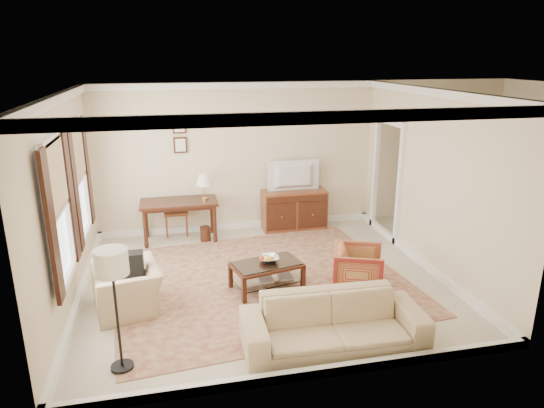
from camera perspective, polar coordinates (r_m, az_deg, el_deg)
name	(u,v)px	position (r m, az deg, el deg)	size (l,w,h in m)	color
room_shell	(263,122)	(6.96, -1.09, 9.62)	(5.51, 5.01, 2.91)	beige
annex_bedroom	(476,217)	(10.31, 22.86, -1.41)	(3.00, 2.70, 2.90)	beige
window_front	(59,212)	(6.48, -23.81, -0.81)	(0.12, 1.56, 1.80)	#CCB284
window_rear	(79,180)	(7.99, -21.77, 2.65)	(0.12, 1.56, 1.80)	#CCB284
doorway	(387,181)	(9.50, 13.34, 2.62)	(0.10, 1.12, 2.25)	white
rug	(261,281)	(7.66, -1.36, -9.02)	(4.39, 3.76, 0.01)	maroon
writing_desk	(179,207)	(9.22, -10.88, -0.30)	(1.42, 0.71, 0.78)	#3D1C11
desk_chair	(176,208)	(9.60, -11.27, -0.51)	(0.45, 0.45, 1.05)	brown
desk_lamp	(204,187)	(9.14, -7.96, 2.05)	(0.32, 0.32, 0.50)	silver
framed_prints	(180,135)	(9.35, -10.80, 7.98)	(0.25, 0.04, 0.68)	#3D1C11
sideboard	(294,209)	(9.79, 2.60, -0.65)	(1.28, 0.49, 0.79)	brown
tv	(295,166)	(9.53, 2.70, 4.43)	(1.00, 0.57, 0.13)	black
coffee_table	(267,269)	(7.29, -0.64, -7.66)	(1.12, 0.81, 0.43)	#3D1C11
fruit_bowl	(269,258)	(7.27, -0.34, -6.36)	(0.42, 0.42, 0.10)	silver
book_a	(259,280)	(7.33, -1.59, -8.88)	(0.28, 0.04, 0.38)	brown
book_b	(278,276)	(7.44, 0.76, -8.49)	(0.28, 0.03, 0.38)	brown
striped_armchair	(358,266)	(7.39, 10.09, -7.25)	(0.71, 0.66, 0.73)	maroon
club_armchair	(127,281)	(7.00, -16.72, -8.64)	(0.98, 0.63, 0.85)	tan
backpack	(131,262)	(6.93, -16.22, -6.62)	(0.32, 0.22, 0.40)	black
sofa	(334,315)	(5.95, 7.29, -12.84)	(2.18, 0.64, 0.85)	tan
floor_lamp	(112,271)	(5.43, -18.28, -7.53)	(0.36, 0.36, 1.44)	black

